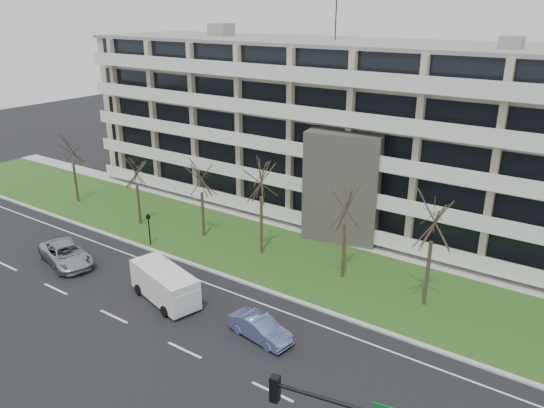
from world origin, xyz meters
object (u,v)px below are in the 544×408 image
Objects in this scene: blue_sedan at (260,328)px; pedestrian_signal at (149,225)px; white_van at (165,282)px; silver_pickup at (66,254)px.

blue_sedan is 15.76m from pedestrian_signal.
pedestrian_signal reaches higher than white_van.
blue_sedan is (17.47, 0.57, -0.09)m from silver_pickup.
silver_pickup is 2.06× the size of pedestrian_signal.
blue_sedan is at bearing -25.59° from pedestrian_signal.
white_van is (-7.56, -0.08, 0.62)m from blue_sedan.
silver_pickup is 6.51m from pedestrian_signal.
blue_sedan is 0.69× the size of white_van.
blue_sedan is 7.58m from white_van.
pedestrian_signal is (-14.81, 5.30, 1.04)m from blue_sedan.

